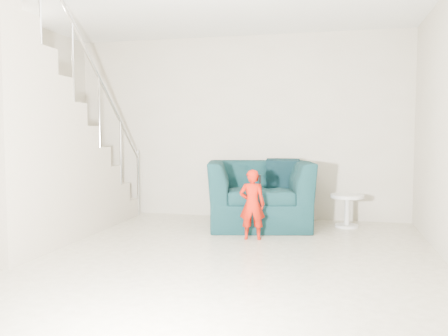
# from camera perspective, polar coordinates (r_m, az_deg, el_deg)

# --- Properties ---
(floor) EXTENTS (5.50, 5.50, 0.00)m
(floor) POSITION_cam_1_polar(r_m,az_deg,el_deg) (4.63, -5.26, -11.58)
(floor) COLOR gray
(floor) RESTS_ON ground
(back_wall) EXTENTS (5.00, 0.00, 5.00)m
(back_wall) POSITION_cam_1_polar(r_m,az_deg,el_deg) (7.12, 1.64, 4.92)
(back_wall) COLOR #A59B86
(back_wall) RESTS_ON floor
(armchair) EXTENTS (1.58, 1.45, 0.89)m
(armchair) POSITION_cam_1_polar(r_m,az_deg,el_deg) (6.42, 4.26, -3.13)
(armchair) COLOR black
(armchair) RESTS_ON floor
(toddler) EXTENTS (0.33, 0.24, 0.83)m
(toddler) POSITION_cam_1_polar(r_m,az_deg,el_deg) (5.63, 3.40, -4.40)
(toddler) COLOR #AC0705
(toddler) RESTS_ON floor
(side_table) EXTENTS (0.44, 0.44, 0.44)m
(side_table) POSITION_cam_1_polar(r_m,az_deg,el_deg) (6.58, 14.58, -4.36)
(side_table) COLOR silver
(side_table) RESTS_ON floor
(staircase) EXTENTS (1.02, 3.03, 3.62)m
(staircase) POSITION_cam_1_polar(r_m,az_deg,el_deg) (5.88, -22.39, 0.84)
(staircase) COLOR #ADA089
(staircase) RESTS_ON floor
(cushion) EXTENTS (0.46, 0.22, 0.45)m
(cushion) POSITION_cam_1_polar(r_m,az_deg,el_deg) (6.65, 7.12, -0.79)
(cushion) COLOR black
(cushion) RESTS_ON armchair
(throw) EXTENTS (0.05, 0.47, 0.52)m
(throw) POSITION_cam_1_polar(r_m,az_deg,el_deg) (6.43, -0.82, -2.09)
(throw) COLOR black
(throw) RESTS_ON armchair
(phone) EXTENTS (0.04, 0.05, 0.10)m
(phone) POSITION_cam_1_polar(r_m,az_deg,el_deg) (5.54, 4.35, -1.33)
(phone) COLOR black
(phone) RESTS_ON toddler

